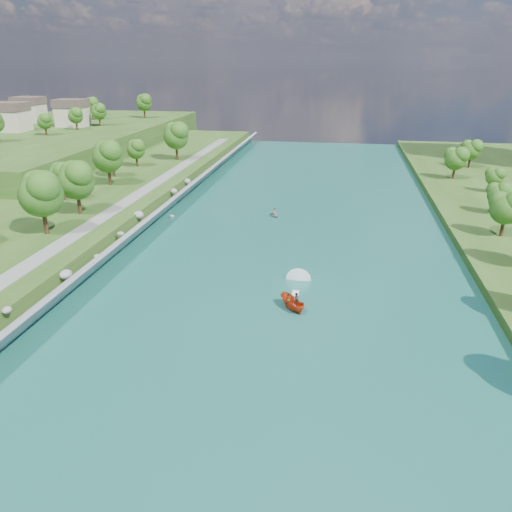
# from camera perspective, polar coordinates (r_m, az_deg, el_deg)

# --- Properties ---
(ground) EXTENTS (260.00, 260.00, 0.00)m
(ground) POSITION_cam_1_polar(r_m,az_deg,el_deg) (58.90, 0.70, -8.13)
(ground) COLOR #2D5119
(ground) RESTS_ON ground
(river_water) EXTENTS (55.00, 240.00, 0.10)m
(river_water) POSITION_cam_1_polar(r_m,az_deg,el_deg) (76.73, 3.06, -0.77)
(river_water) COLOR #17594B
(river_water) RESTS_ON ground
(ridge_west) EXTENTS (60.00, 120.00, 9.00)m
(ridge_west) POSITION_cam_1_polar(r_m,az_deg,el_deg) (173.13, -22.37, 11.81)
(ridge_west) COLOR #2D5119
(ridge_west) RESTS_ON ground
(riprap_bank) EXTENTS (4.31, 236.00, 4.29)m
(riprap_bank) POSITION_cam_1_polar(r_m,az_deg,el_deg) (82.29, -15.16, 1.37)
(riprap_bank) COLOR slate
(riprap_bank) RESTS_ON ground
(riverside_path) EXTENTS (3.00, 200.00, 0.10)m
(riverside_path) POSITION_cam_1_polar(r_m,az_deg,el_deg) (85.27, -19.14, 2.85)
(riverside_path) COLOR gray
(riverside_path) RESTS_ON berm_west
(ridge_houses) EXTENTS (29.50, 29.50, 8.40)m
(ridge_houses) POSITION_cam_1_polar(r_m,az_deg,el_deg) (179.59, -23.67, 14.78)
(ridge_houses) COLOR beige
(ridge_houses) RESTS_ON ridge_west
(trees_ridge) EXTENTS (22.51, 66.84, 10.10)m
(trees_ridge) POSITION_cam_1_polar(r_m,az_deg,el_deg) (174.52, -18.84, 15.33)
(trees_ridge) COLOR #224F15
(trees_ridge) RESTS_ON ridge_west
(motorboat) EXTENTS (4.13, 19.05, 2.22)m
(motorboat) POSITION_cam_1_polar(r_m,az_deg,el_deg) (63.60, 4.26, -4.94)
(motorboat) COLOR #BF330F
(motorboat) RESTS_ON river_water
(raft) EXTENTS (3.27, 3.72, 1.70)m
(raft) POSITION_cam_1_polar(r_m,az_deg,el_deg) (99.53, 2.15, 4.80)
(raft) COLOR gray
(raft) RESTS_ON river_water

